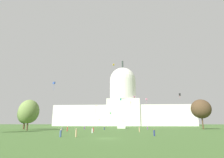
{
  "coord_description": "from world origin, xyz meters",
  "views": [
    {
      "loc": [
        3.5,
        -36.18,
        2.95
      ],
      "look_at": [
        -5.99,
        95.35,
        35.98
      ],
      "focal_mm": 28.25,
      "sensor_mm": 36.0,
      "label": 1
    }
  ],
  "objects_px": {
    "kite_lime_low": "(96,107)",
    "kite_magenta_mid": "(134,97)",
    "person_purple_front_center": "(147,128)",
    "person_tan_mid_left": "(76,133)",
    "person_grey_front_right": "(62,129)",
    "person_purple_aisle_center": "(85,128)",
    "kite_blue_mid": "(54,83)",
    "person_navy_near_tree_west": "(104,128)",
    "kite_pink_low": "(146,99)",
    "tree_west_far": "(25,113)",
    "kite_turquoise_low": "(121,99)",
    "person_tan_edge_west": "(139,130)",
    "kite_gold_high": "(114,65)",
    "person_red_back_right": "(67,129)",
    "kite_yellow_low": "(131,103)",
    "event_tent": "(121,123)",
    "tree_west_mid": "(29,111)",
    "person_white_mid_right": "(92,131)",
    "person_red_lawn_far_left": "(93,130)",
    "tree_east_near": "(201,109)",
    "kite_white_low": "(87,108)",
    "kite_green_low": "(111,113)",
    "person_navy_front_left": "(154,133)",
    "kite_violet_mid": "(122,86)",
    "capitol_building": "(123,106)",
    "person_denim_back_center": "(61,133)"
  },
  "relations": [
    {
      "from": "tree_east_near",
      "to": "person_white_mid_right",
      "type": "relative_size",
      "value": 9.52
    },
    {
      "from": "capitol_building",
      "to": "kite_magenta_mid",
      "type": "xyz_separation_m",
      "value": [
        9.05,
        -55.79,
        1.57
      ]
    },
    {
      "from": "kite_pink_low",
      "to": "person_tan_edge_west",
      "type": "bearing_deg",
      "value": 62.52
    },
    {
      "from": "person_grey_front_right",
      "to": "person_purple_front_center",
      "type": "bearing_deg",
      "value": -22.04
    },
    {
      "from": "tree_west_mid",
      "to": "person_denim_back_center",
      "type": "bearing_deg",
      "value": -51.6
    },
    {
      "from": "kite_gold_high",
      "to": "kite_white_low",
      "type": "bearing_deg",
      "value": -89.72
    },
    {
      "from": "kite_magenta_mid",
      "to": "person_navy_near_tree_west",
      "type": "bearing_deg",
      "value": 123.79
    },
    {
      "from": "person_navy_front_left",
      "to": "tree_east_near",
      "type": "bearing_deg",
      "value": 47.79
    },
    {
      "from": "person_navy_near_tree_west",
      "to": "kite_pink_low",
      "type": "distance_m",
      "value": 41.41
    },
    {
      "from": "person_navy_near_tree_west",
      "to": "person_red_back_right",
      "type": "distance_m",
      "value": 18.43
    },
    {
      "from": "tree_west_far",
      "to": "kite_turquoise_low",
      "type": "bearing_deg",
      "value": 23.47
    },
    {
      "from": "kite_lime_low",
      "to": "kite_magenta_mid",
      "type": "relative_size",
      "value": 2.11
    },
    {
      "from": "person_purple_aisle_center",
      "to": "kite_blue_mid",
      "type": "bearing_deg",
      "value": -80.91
    },
    {
      "from": "capitol_building",
      "to": "person_purple_aisle_center",
      "type": "bearing_deg",
      "value": -100.06
    },
    {
      "from": "tree_west_mid",
      "to": "kite_gold_high",
      "type": "relative_size",
      "value": 10.77
    },
    {
      "from": "kite_magenta_mid",
      "to": "kite_pink_low",
      "type": "bearing_deg",
      "value": 156.29
    },
    {
      "from": "kite_yellow_low",
      "to": "event_tent",
      "type": "bearing_deg",
      "value": -135.82
    },
    {
      "from": "kite_violet_mid",
      "to": "kite_white_low",
      "type": "distance_m",
      "value": 42.35
    },
    {
      "from": "tree_west_far",
      "to": "person_grey_front_right",
      "type": "height_order",
      "value": "tree_west_far"
    },
    {
      "from": "person_navy_near_tree_west",
      "to": "person_white_mid_right",
      "type": "relative_size",
      "value": 0.96
    },
    {
      "from": "person_navy_front_left",
      "to": "kite_violet_mid",
      "type": "relative_size",
      "value": 1.19
    },
    {
      "from": "tree_west_far",
      "to": "person_red_lawn_far_left",
      "type": "relative_size",
      "value": 8.04
    },
    {
      "from": "person_tan_mid_left",
      "to": "kite_green_low",
      "type": "distance_m",
      "value": 87.1
    },
    {
      "from": "person_purple_front_center",
      "to": "person_tan_edge_west",
      "type": "distance_m",
      "value": 26.49
    },
    {
      "from": "person_red_back_right",
      "to": "kite_gold_high",
      "type": "xyz_separation_m",
      "value": [
        14.14,
        48.22,
        40.84
      ]
    },
    {
      "from": "event_tent",
      "to": "person_purple_aisle_center",
      "type": "xyz_separation_m",
      "value": [
        -17.57,
        -14.61,
        -2.22
      ]
    },
    {
      "from": "person_red_back_right",
      "to": "kite_green_low",
      "type": "height_order",
      "value": "kite_green_low"
    },
    {
      "from": "person_tan_edge_west",
      "to": "kite_gold_high",
      "type": "height_order",
      "value": "kite_gold_high"
    },
    {
      "from": "capitol_building",
      "to": "kite_violet_mid",
      "type": "relative_size",
      "value": 108.92
    },
    {
      "from": "tree_west_mid",
      "to": "person_red_lawn_far_left",
      "type": "xyz_separation_m",
      "value": [
        28.97,
        -8.6,
        -6.95
      ]
    },
    {
      "from": "person_red_back_right",
      "to": "kite_blue_mid",
      "type": "xyz_separation_m",
      "value": [
        -9.1,
        6.41,
        18.93
      ]
    },
    {
      "from": "person_purple_front_center",
      "to": "person_tan_mid_left",
      "type": "xyz_separation_m",
      "value": [
        -21.28,
        -48.31,
        0.14
      ]
    },
    {
      "from": "person_purple_front_center",
      "to": "kite_gold_high",
      "type": "bearing_deg",
      "value": 29.43
    },
    {
      "from": "event_tent",
      "to": "capitol_building",
      "type": "bearing_deg",
      "value": 88.29
    },
    {
      "from": "event_tent",
      "to": "person_white_mid_right",
      "type": "xyz_separation_m",
      "value": [
        -7.87,
        -46.76,
        -2.22
      ]
    },
    {
      "from": "tree_east_near",
      "to": "kite_lime_low",
      "type": "height_order",
      "value": "tree_east_near"
    },
    {
      "from": "person_red_back_right",
      "to": "person_tan_edge_west",
      "type": "xyz_separation_m",
      "value": [
        26.01,
        -3.87,
        -0.04
      ]
    },
    {
      "from": "person_navy_front_left",
      "to": "person_grey_front_right",
      "type": "height_order",
      "value": "person_grey_front_right"
    },
    {
      "from": "person_grey_front_right",
      "to": "person_purple_aisle_center",
      "type": "xyz_separation_m",
      "value": [
        4.6,
        18.69,
        -0.06
      ]
    },
    {
      "from": "tree_east_near",
      "to": "person_grey_front_right",
      "type": "relative_size",
      "value": 8.76
    },
    {
      "from": "capitol_building",
      "to": "person_denim_back_center",
      "type": "relative_size",
      "value": 87.04
    },
    {
      "from": "person_navy_front_left",
      "to": "kite_gold_high",
      "type": "height_order",
      "value": "kite_gold_high"
    },
    {
      "from": "tree_west_far",
      "to": "person_white_mid_right",
      "type": "xyz_separation_m",
      "value": [
        38.53,
        -28.82,
        -6.87
      ]
    },
    {
      "from": "capitol_building",
      "to": "person_red_back_right",
      "type": "bearing_deg",
      "value": -99.01
    },
    {
      "from": "kite_blue_mid",
      "to": "kite_magenta_mid",
      "type": "distance_m",
      "value": 71.35
    },
    {
      "from": "person_navy_front_left",
      "to": "event_tent",
      "type": "bearing_deg",
      "value": 89.26
    },
    {
      "from": "person_red_back_right",
      "to": "kite_gold_high",
      "type": "bearing_deg",
      "value": -17.52
    },
    {
      "from": "kite_lime_low",
      "to": "person_navy_front_left",
      "type": "bearing_deg",
      "value": 125.48
    },
    {
      "from": "person_grey_front_right",
      "to": "kite_lime_low",
      "type": "height_order",
      "value": "kite_lime_low"
    },
    {
      "from": "person_navy_near_tree_west",
      "to": "person_white_mid_right",
      "type": "xyz_separation_m",
      "value": [
        -0.84,
        -24.38,
        0.01
      ]
    }
  ]
}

